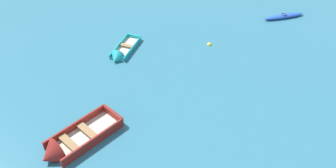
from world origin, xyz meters
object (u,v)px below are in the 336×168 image
rowboat_turquoise_midfield_right (120,54)px  mooring_buoy_central (209,45)px  kayak_blue_back_row_left (284,16)px  rowboat_maroon_far_right (66,146)px

rowboat_turquoise_midfield_right → mooring_buoy_central: rowboat_turquoise_midfield_right is taller
mooring_buoy_central → kayak_blue_back_row_left: bearing=31.1°
kayak_blue_back_row_left → rowboat_maroon_far_right: size_ratio=0.81×
mooring_buoy_central → rowboat_maroon_far_right: bearing=-130.6°
kayak_blue_back_row_left → mooring_buoy_central: size_ratio=10.60×
rowboat_maroon_far_right → mooring_buoy_central: 13.07m
rowboat_turquoise_midfield_right → kayak_blue_back_row_left: bearing=22.3°
rowboat_turquoise_midfield_right → mooring_buoy_central: bearing=12.0°
rowboat_maroon_far_right → rowboat_turquoise_midfield_right: (2.03, 8.54, -0.10)m
kayak_blue_back_row_left → rowboat_maroon_far_right: bearing=-137.4°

